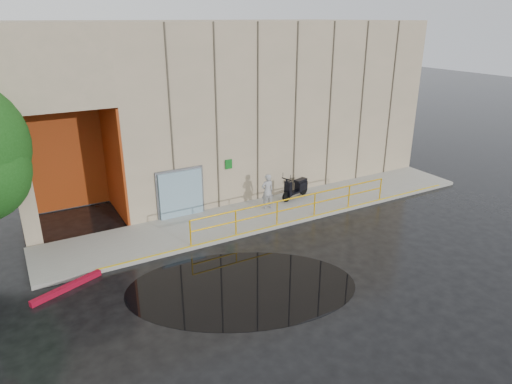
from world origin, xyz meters
TOP-DOWN VIEW (x-y plane):
  - ground at (0.00, 0.00)m, footprint 120.00×120.00m
  - sidewalk at (4.00, 4.50)m, footprint 20.00×3.00m
  - building at (5.10, 10.98)m, footprint 20.00×10.17m
  - guardrail at (4.25, 3.15)m, footprint 9.56×0.06m
  - person at (3.82, 4.80)m, footprint 0.60×0.40m
  - scooter at (5.61, 5.21)m, footprint 1.81×1.04m
  - red_curb at (-5.00, 2.50)m, footprint 2.29×1.08m
  - puddle at (-0.06, -0.10)m, footprint 8.63×7.12m

SIDE VIEW (x-z plane):
  - ground at x=0.00m, z-range 0.00..0.00m
  - puddle at x=-0.06m, z-range 0.00..0.01m
  - sidewalk at x=4.00m, z-range 0.00..0.15m
  - red_curb at x=-5.00m, z-range 0.00..0.18m
  - guardrail at x=4.25m, z-range 0.16..1.19m
  - scooter at x=5.61m, z-range 0.25..1.61m
  - person at x=3.82m, z-range 0.15..1.75m
  - building at x=5.10m, z-range 0.21..8.21m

